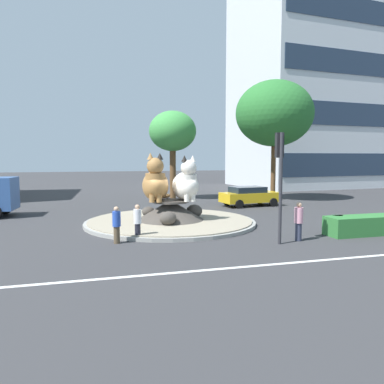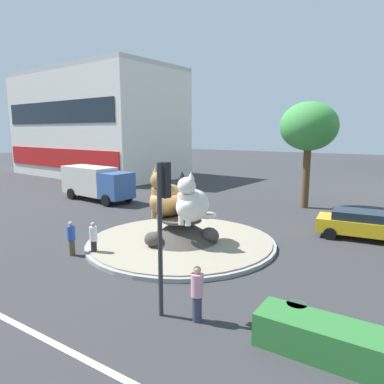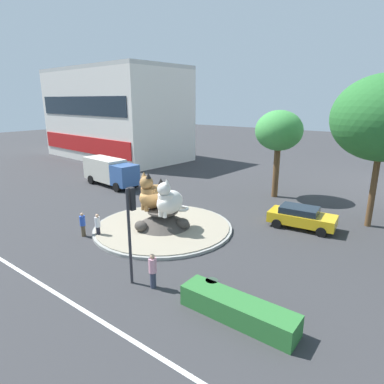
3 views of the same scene
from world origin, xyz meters
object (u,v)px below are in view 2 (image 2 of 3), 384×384
sedan_on_far_lane (361,224)px  pedestrian_pink_shirt (197,292)px  cat_statue_tabby (167,198)px  litter_bin (296,319)px  delivery_box_truck (96,182)px  traffic_light_mast (162,210)px  pedestrian_white_shirt (94,239)px  broadleaf_tree_behind_island (309,127)px  cat_statue_white (192,203)px  shophouse_block (96,124)px  pedestrian_blue_shirt (71,238)px

sedan_on_far_lane → pedestrian_pink_shirt: bearing=-110.2°
cat_statue_tabby → litter_bin: cat_statue_tabby is taller
cat_statue_tabby → delivery_box_truck: size_ratio=0.37×
traffic_light_mast → pedestrian_white_shirt: 6.64m
broadleaf_tree_behind_island → delivery_box_truck: bearing=-157.2°
cat_statue_tabby → cat_statue_white: (1.65, -0.25, -0.05)m
shophouse_block → pedestrian_pink_shirt: size_ratio=13.15×
pedestrian_pink_shirt → pedestrian_white_shirt: pedestrian_pink_shirt is taller
traffic_light_mast → shophouse_block: size_ratio=0.21×
traffic_light_mast → sedan_on_far_lane: (3.99, 11.79, -2.51)m
sedan_on_far_lane → litter_bin: bearing=-97.4°
traffic_light_mast → pedestrian_blue_shirt: 7.36m
traffic_light_mast → shophouse_block: bearing=56.7°
traffic_light_mast → delivery_box_truck: bearing=59.8°
cat_statue_tabby → shophouse_block: (-24.38, 17.66, 4.17)m
shophouse_block → litter_bin: size_ratio=25.14×
traffic_light_mast → pedestrian_blue_shirt: size_ratio=2.95×
shophouse_block → pedestrian_white_shirt: 31.72m
pedestrian_pink_shirt → litter_bin: size_ratio=1.91×
cat_statue_white → delivery_box_truck: size_ratio=0.36×
pedestrian_pink_shirt → delivery_box_truck: bearing=78.6°
pedestrian_pink_shirt → litter_bin: bearing=-48.4°
cat_statue_white → shophouse_block: (-26.03, 17.90, 4.22)m
pedestrian_pink_shirt → sedan_on_far_lane: size_ratio=0.38×
pedestrian_pink_shirt → litter_bin: pedestrian_pink_shirt is taller
traffic_light_mast → shophouse_block: (-28.63, 23.53, 3.14)m
delivery_box_truck → litter_bin: (19.40, -10.36, -1.06)m
broadleaf_tree_behind_island → delivery_box_truck: size_ratio=1.09×
cat_statue_white → sedan_on_far_lane: size_ratio=0.55×
shophouse_block → pedestrian_pink_shirt: (29.72, -23.33, -5.54)m
cat_statue_tabby → delivery_box_truck: bearing=-106.1°
cat_statue_tabby → delivery_box_truck: 12.72m
broadleaf_tree_behind_island → pedestrian_pink_shirt: bearing=-84.7°
pedestrian_white_shirt → litter_bin: pedestrian_white_shirt is taller
pedestrian_white_shirt → sedan_on_far_lane: size_ratio=0.35×
shophouse_block → pedestrian_blue_shirt: (21.95, -21.66, -5.60)m
pedestrian_pink_shirt → pedestrian_white_shirt: 7.13m
delivery_box_truck → shophouse_block: bearing=142.6°
shophouse_block → pedestrian_blue_shirt: shophouse_block is taller
traffic_light_mast → pedestrian_white_shirt: size_ratio=2.96×
shophouse_block → sedan_on_far_lane: size_ratio=4.96×
shophouse_block → broadleaf_tree_behind_island: size_ratio=2.95×
delivery_box_truck → cat_statue_tabby: bearing=-20.7°
broadleaf_tree_behind_island → pedestrian_pink_shirt: broadleaf_tree_behind_island is taller
pedestrian_pink_shirt → pedestrian_white_shirt: bearing=95.4°
pedestrian_blue_shirt → cat_statue_tabby: bearing=-27.5°
pedestrian_blue_shirt → litter_bin: bearing=-90.3°
traffic_light_mast → broadleaf_tree_behind_island: broadleaf_tree_behind_island is taller
broadleaf_tree_behind_island → delivery_box_truck: 16.94m
delivery_box_truck → litter_bin: delivery_box_truck is taller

